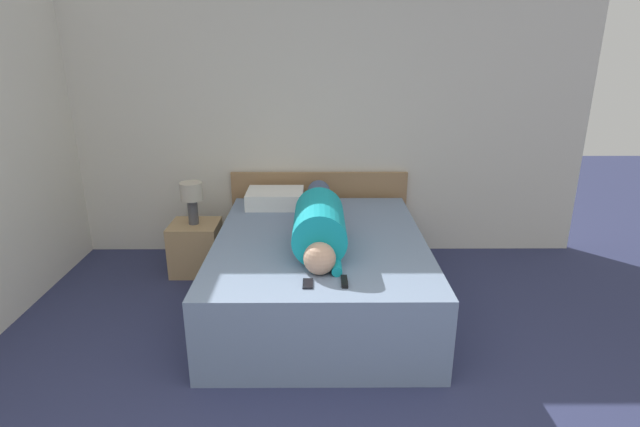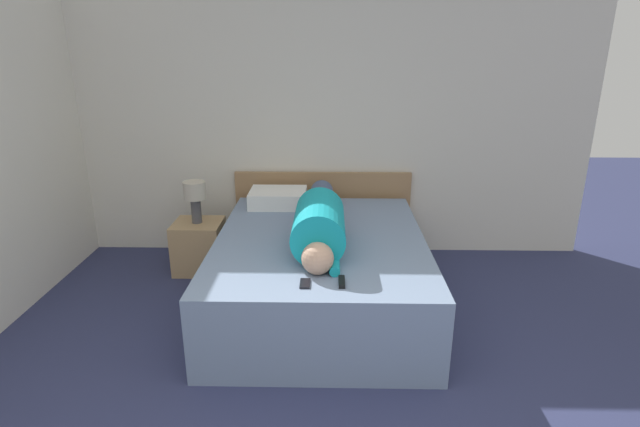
# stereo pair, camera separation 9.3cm
# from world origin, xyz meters

# --- Properties ---
(wall_back) EXTENTS (5.57, 0.06, 2.60)m
(wall_back) POSITION_xyz_m (0.00, 3.50, 1.30)
(wall_back) COLOR silver
(wall_back) RESTS_ON ground_plane
(bed) EXTENTS (1.63, 2.09, 0.60)m
(bed) POSITION_xyz_m (0.18, 2.29, 0.30)
(bed) COLOR #7589A8
(bed) RESTS_ON ground_plane
(headboard) EXTENTS (1.75, 0.04, 0.83)m
(headboard) POSITION_xyz_m (0.18, 3.43, 0.42)
(headboard) COLOR #A37A51
(headboard) RESTS_ON ground_plane
(nightstand) EXTENTS (0.44, 0.41, 0.47)m
(nightstand) POSITION_xyz_m (-0.97, 2.95, 0.24)
(nightstand) COLOR tan
(nightstand) RESTS_ON ground_plane
(table_lamp) EXTENTS (0.20, 0.20, 0.39)m
(table_lamp) POSITION_xyz_m (-0.97, 2.95, 0.74)
(table_lamp) COLOR #4C4C51
(table_lamp) RESTS_ON nightstand
(person_lying) EXTENTS (0.38, 1.69, 0.38)m
(person_lying) POSITION_xyz_m (0.18, 2.21, 0.76)
(person_lying) COLOR tan
(person_lying) RESTS_ON bed
(pillow_near_headboard) EXTENTS (0.52, 0.40, 0.15)m
(pillow_near_headboard) POSITION_xyz_m (-0.23, 3.09, 0.67)
(pillow_near_headboard) COLOR white
(pillow_near_headboard) RESTS_ON bed
(tv_remote) EXTENTS (0.04, 0.15, 0.02)m
(tv_remote) POSITION_xyz_m (0.34, 1.49, 0.61)
(tv_remote) COLOR black
(tv_remote) RESTS_ON bed
(cell_phone) EXTENTS (0.06, 0.13, 0.01)m
(cell_phone) POSITION_xyz_m (0.10, 1.48, 0.61)
(cell_phone) COLOR black
(cell_phone) RESTS_ON bed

